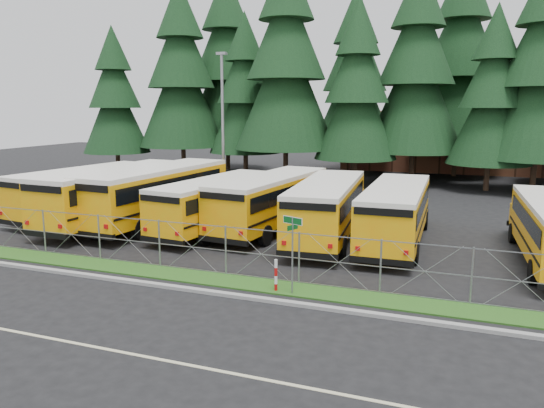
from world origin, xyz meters
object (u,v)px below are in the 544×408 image
at_px(bus_2, 162,195).
at_px(bus_1, 121,196).
at_px(bus_3, 220,204).
at_px(bus_4, 274,202).
at_px(street_sign, 293,239).
at_px(light_standard, 223,121).
at_px(bus_5, 328,210).
at_px(bus_0, 89,192).
at_px(bus_6, 396,215).
at_px(striped_bollard, 276,276).

bearing_deg(bus_2, bus_1, -156.28).
relative_size(bus_1, bus_3, 1.14).
distance_m(bus_4, street_sign, 10.11).
height_order(bus_3, light_standard, light_standard).
distance_m(bus_2, bus_5, 9.62).
bearing_deg(bus_5, bus_3, 177.29).
xyz_separation_m(bus_4, light_standard, (-6.58, 7.48, 4.03)).
bearing_deg(bus_3, bus_2, -177.68).
bearing_deg(bus_0, bus_6, 7.49).
distance_m(bus_1, light_standard, 10.14).
xyz_separation_m(bus_1, street_sign, (12.69, -7.56, 0.45)).
bearing_deg(bus_5, light_standard, 134.40).
distance_m(bus_4, bus_6, 6.59).
relative_size(bus_0, bus_6, 1.01).
height_order(bus_6, light_standard, light_standard).
bearing_deg(bus_2, bus_5, 3.90).
distance_m(street_sign, striped_bollard, 1.57).
bearing_deg(bus_3, bus_0, -176.66).
distance_m(bus_3, bus_5, 5.89).
distance_m(bus_1, striped_bollard, 14.21).
bearing_deg(striped_bollard, bus_1, 148.17).
bearing_deg(light_standard, bus_5, -40.57).
distance_m(bus_2, bus_6, 12.93).
relative_size(bus_6, striped_bollard, 9.13).
height_order(bus_2, street_sign, bus_2).
height_order(bus_2, bus_4, bus_2).
bearing_deg(street_sign, bus_6, 73.92).
distance_m(bus_0, light_standard, 10.38).
relative_size(bus_0, bus_5, 0.99).
distance_m(bus_3, striped_bollard, 10.08).
bearing_deg(bus_5, bus_6, -2.72).
bearing_deg(street_sign, bus_4, 114.09).
distance_m(bus_4, light_standard, 10.75).
distance_m(bus_1, street_sign, 14.78).
bearing_deg(light_standard, street_sign, -57.35).
height_order(bus_0, bus_3, bus_0).
height_order(bus_0, street_sign, bus_0).
relative_size(bus_3, light_standard, 1.05).
bearing_deg(bus_0, bus_3, 4.61).
bearing_deg(bus_2, bus_6, 4.56).
bearing_deg(bus_5, bus_1, 178.50).
bearing_deg(bus_5, street_sign, -88.96).
bearing_deg(bus_6, street_sign, -107.48).
relative_size(bus_0, bus_4, 0.99).
height_order(bus_1, bus_6, bus_1).
xyz_separation_m(bus_1, bus_4, (8.57, 1.65, -0.11)).
xyz_separation_m(bus_0, bus_1, (3.05, -1.02, 0.13)).
xyz_separation_m(bus_6, striped_bollard, (-3.07, -8.34, -0.84)).
relative_size(striped_bollard, light_standard, 0.12).
distance_m(bus_5, street_sign, 8.35).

